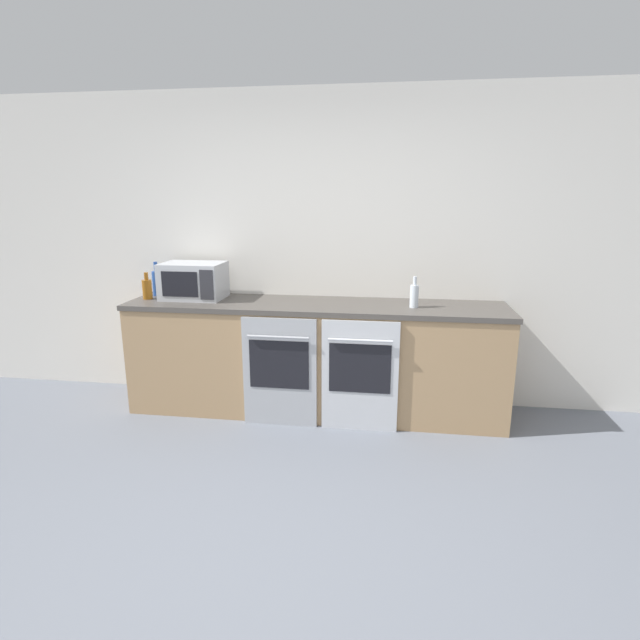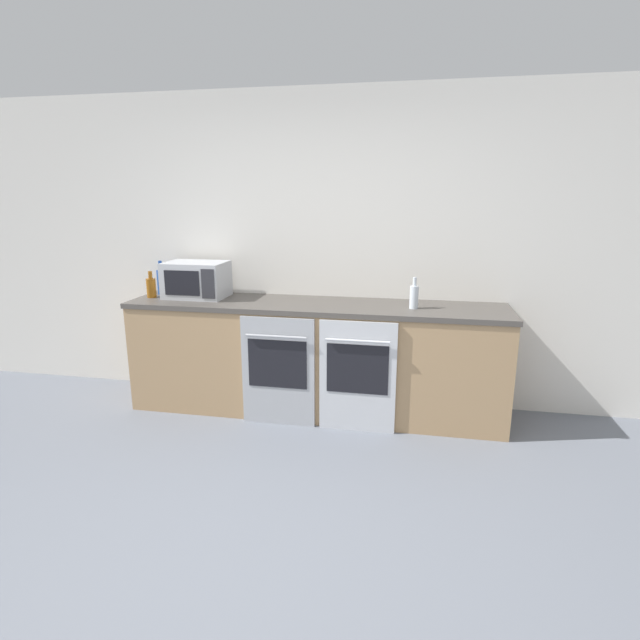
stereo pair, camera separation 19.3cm
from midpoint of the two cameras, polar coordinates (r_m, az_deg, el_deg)
ground_plane at (r=2.74m, az=-6.99°, el=-25.93°), size 16.00×16.00×0.00m
wall_back at (r=4.27m, az=1.64°, el=7.90°), size 10.00×0.06×2.60m
counter_back at (r=4.12m, az=0.79°, el=-4.30°), size 3.05×0.64×0.92m
oven_left at (r=3.87m, az=-3.39°, el=-5.84°), size 0.58×0.06×0.86m
oven_right at (r=3.78m, az=5.77°, el=-6.43°), size 0.58×0.06×0.86m
microwave at (r=4.33m, az=-12.69°, el=4.51°), size 0.50×0.36×0.30m
bottle_blue at (r=4.55m, az=-16.52°, el=4.29°), size 0.08×0.08×0.29m
bottle_amber at (r=4.43m, az=-17.55°, el=3.60°), size 0.08×0.08×0.22m
bottle_clear at (r=3.88m, az=12.11°, el=2.66°), size 0.07×0.07×0.24m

